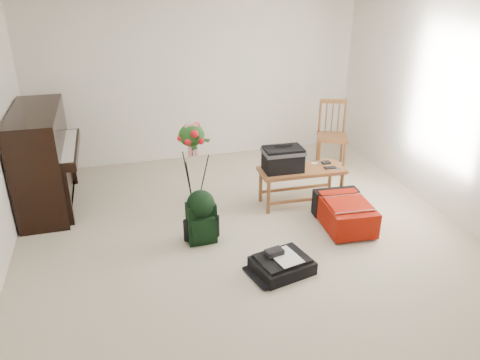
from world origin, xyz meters
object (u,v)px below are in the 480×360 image
object	(u,v)px
piano	(44,161)
flower_stand	(193,172)
red_suitcase	(342,211)
black_duffel	(282,264)
dining_chair	(331,135)
bench	(289,163)
green_backpack	(201,214)

from	to	relation	value
piano	flower_stand	world-z (taller)	piano
red_suitcase	black_duffel	size ratio (longest dim) A/B	1.28
dining_chair	flower_stand	xyz separation A→B (m)	(-2.29, -1.05, 0.11)
flower_stand	black_duffel	bearing A→B (deg)	-62.06
red_suitcase	bench	bearing A→B (deg)	128.91
bench	black_duffel	world-z (taller)	bench
dining_chair	red_suitcase	size ratio (longest dim) A/B	1.23
dining_chair	black_duffel	size ratio (longest dim) A/B	1.57
piano	red_suitcase	distance (m)	3.69
green_backpack	flower_stand	xyz separation A→B (m)	(0.03, 0.59, 0.25)
piano	red_suitcase	bearing A→B (deg)	-23.63
bench	dining_chair	size ratio (longest dim) A/B	1.09
dining_chair	green_backpack	xyz separation A→B (m)	(-2.32, -1.64, -0.14)
piano	flower_stand	xyz separation A→B (m)	(1.72, -0.82, -0.01)
dining_chair	black_duffel	world-z (taller)	dining_chair
red_suitcase	piano	bearing A→B (deg)	160.85
flower_stand	bench	bearing A→B (deg)	2.64
piano	red_suitcase	world-z (taller)	piano
piano	black_duffel	distance (m)	3.23
dining_chair	green_backpack	distance (m)	2.85
red_suitcase	black_duffel	bearing A→B (deg)	-141.00
black_duffel	flower_stand	world-z (taller)	flower_stand
bench	dining_chair	world-z (taller)	dining_chair
piano	bench	bearing A→B (deg)	-15.81
dining_chair	black_duffel	xyz separation A→B (m)	(-1.67, -2.41, -0.40)
green_backpack	flower_stand	size ratio (longest dim) A/B	0.51
piano	dining_chair	xyz separation A→B (m)	(4.01, 0.24, -0.11)
bench	dining_chair	xyz separation A→B (m)	(1.09, 1.06, -0.10)
bench	black_duffel	bearing A→B (deg)	-111.34
red_suitcase	black_duffel	world-z (taller)	red_suitcase
piano	black_duffel	world-z (taller)	piano
flower_stand	dining_chair	bearing A→B (deg)	27.85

